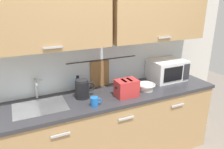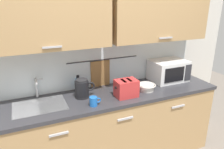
% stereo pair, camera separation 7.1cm
% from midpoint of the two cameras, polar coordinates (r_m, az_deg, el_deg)
% --- Properties ---
extents(counter_unit, '(2.53, 0.64, 0.90)m').
position_cam_midpoint_polar(counter_unit, '(2.68, -0.62, -13.72)').
color(counter_unit, tan).
rests_on(counter_unit, ground).
extents(back_wall_assembly, '(3.70, 0.41, 2.50)m').
position_cam_midpoint_polar(back_wall_assembly, '(2.50, -2.74, 10.15)').
color(back_wall_assembly, silver).
rests_on(back_wall_assembly, ground).
extents(sink_faucet, '(0.09, 0.17, 0.22)m').
position_cam_midpoint_polar(sink_faucet, '(2.44, -20.25, -2.95)').
color(sink_faucet, '#B2B5BA').
rests_on(sink_faucet, counter_unit).
extents(microwave, '(0.46, 0.35, 0.27)m').
position_cam_midpoint_polar(microwave, '(2.93, 13.64, 1.19)').
color(microwave, white).
rests_on(microwave, counter_unit).
extents(electric_kettle, '(0.23, 0.16, 0.21)m').
position_cam_midpoint_polar(electric_kettle, '(2.36, -8.67, -3.80)').
color(electric_kettle, black).
rests_on(electric_kettle, counter_unit).
extents(dish_soap_bottle, '(0.06, 0.06, 0.20)m').
position_cam_midpoint_polar(dish_soap_bottle, '(2.52, -9.81, -2.68)').
color(dish_soap_bottle, '#3F8CD8').
rests_on(dish_soap_bottle, counter_unit).
extents(mug_near_sink, '(0.12, 0.08, 0.09)m').
position_cam_midpoint_polar(mug_near_sink, '(2.19, -5.56, -7.15)').
color(mug_near_sink, blue).
rests_on(mug_near_sink, counter_unit).
extents(mixing_bowl, '(0.21, 0.21, 0.08)m').
position_cam_midpoint_polar(mixing_bowl, '(2.57, 8.27, -3.16)').
color(mixing_bowl, silver).
rests_on(mixing_bowl, counter_unit).
extents(toaster, '(0.26, 0.17, 0.19)m').
position_cam_midpoint_polar(toaster, '(2.37, 2.99, -3.59)').
color(toaster, red).
rests_on(toaster, counter_unit).
extents(mug_by_kettle, '(0.12, 0.08, 0.09)m').
position_cam_midpoint_polar(mug_by_kettle, '(2.59, 0.99, -2.69)').
color(mug_by_kettle, blue).
rests_on(mug_by_kettle, counter_unit).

